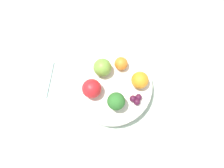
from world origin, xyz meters
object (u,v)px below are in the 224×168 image
Objects in this scene: bowl at (112,87)px; orange_front at (121,64)px; broccoli at (116,101)px; napkin at (31,77)px; orange_back at (140,80)px; apple_red at (92,89)px; apple_green at (102,68)px; grape_cluster at (136,99)px.

orange_front is (-0.01, -0.06, 0.04)m from bowl.
bowl is at bearing -67.03° from broccoli.
orange_back is at bearing -173.26° from napkin.
apple_red reaches higher than orange_front.
bowl is 0.07m from apple_red.
apple_green is 0.11m from orange_back.
napkin is at bearing 16.32° from orange_front.
broccoli reaches higher than orange_back.
orange_back is 0.32m from napkin.
bowl is 0.09m from orange_back.
apple_red reaches higher than napkin.
broccoli is 0.10m from apple_green.
orange_back reaches higher than bowl.
orange_front is 1.14× the size of grape_cluster.
apple_green is at bearing -31.29° from grape_cluster.
grape_cluster is at bearing 90.25° from orange_back.
apple_green is 0.12m from grape_cluster.
napkin is (0.26, 0.07, -0.06)m from orange_front.
broccoli reaches higher than grape_cluster.
orange_front is at bearing -85.97° from broccoli.
orange_back is (-0.06, 0.04, 0.00)m from orange_front.
grape_cluster reaches higher than napkin.
orange_front is (-0.06, -0.09, -0.01)m from apple_red.
broccoli is at bearing 122.80° from apple_green.
broccoli is 0.28m from napkin.
apple_green is (0.05, -0.09, -0.01)m from broccoli.
orange_front is at bearing -56.44° from grape_cluster.
apple_red reaches higher than grape_cluster.
orange_front is at bearing -125.45° from apple_red.
bowl is 4.30× the size of apple_red.
apple_green is at bearing 26.80° from orange_front.
apple_red is 1.11× the size of orange_back.
apple_red is 0.12m from grape_cluster.
napkin is at bearing 13.75° from apple_green.
apple_red is 1.05× the size of apple_green.
bowl is 6.04× the size of orange_front.
broccoli is 0.06m from grape_cluster.
napkin is at bearing -7.38° from broccoli.
apple_green is 1.06× the size of orange_back.
bowl is 0.24m from napkin.
bowl is at bearing 133.43° from apple_green.
apple_green is 0.05m from orange_front.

